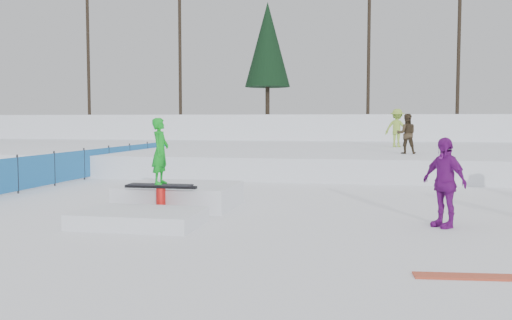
% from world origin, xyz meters
% --- Properties ---
extents(ground, '(120.00, 120.00, 0.00)m').
position_xyz_m(ground, '(0.00, 0.00, 0.00)').
color(ground, white).
extents(snow_berm, '(60.00, 14.00, 2.40)m').
position_xyz_m(snow_berm, '(0.00, 30.00, 1.20)').
color(snow_berm, white).
rests_on(snow_berm, ground).
extents(snow_midrise, '(50.00, 18.00, 0.80)m').
position_xyz_m(snow_midrise, '(0.00, 16.00, 0.40)').
color(snow_midrise, white).
rests_on(snow_midrise, ground).
extents(safety_fence, '(0.05, 16.00, 1.10)m').
position_xyz_m(safety_fence, '(-6.50, 6.60, 0.55)').
color(safety_fence, '#1D64A7').
rests_on(safety_fence, ground).
extents(treeline, '(40.24, 4.22, 10.50)m').
position_xyz_m(treeline, '(6.18, 28.28, 7.45)').
color(treeline, black).
rests_on(treeline, snow_berm).
extents(walker_olive, '(0.75, 0.59, 1.50)m').
position_xyz_m(walker_olive, '(4.54, 10.51, 1.55)').
color(walker_olive, '#392D1D').
rests_on(walker_olive, snow_midrise).
extents(walker_ygreen, '(1.31, 1.03, 1.78)m').
position_xyz_m(walker_ygreen, '(4.43, 15.95, 1.69)').
color(walker_ygreen, '#94BD40').
rests_on(walker_ygreen, snow_midrise).
extents(spectator_purple, '(0.99, 1.05, 1.74)m').
position_xyz_m(spectator_purple, '(4.62, -0.09, 0.87)').
color(spectator_purple, '#7B1686').
rests_on(spectator_purple, ground).
extents(loose_board_red, '(1.42, 0.42, 0.03)m').
position_xyz_m(loose_board_red, '(4.50, -3.73, 0.01)').
color(loose_board_red, '#B9432A').
rests_on(loose_board_red, ground).
extents(jib_rail_feature, '(2.60, 4.40, 2.11)m').
position_xyz_m(jib_rail_feature, '(-1.21, 0.65, 0.30)').
color(jib_rail_feature, white).
rests_on(jib_rail_feature, ground).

